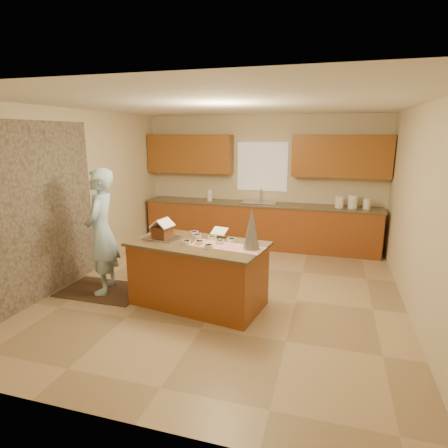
{
  "coord_description": "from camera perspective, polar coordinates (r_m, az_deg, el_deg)",
  "views": [
    {
      "loc": [
        1.42,
        -5.01,
        2.32
      ],
      "look_at": [
        -0.1,
        0.2,
        1.0
      ],
      "focal_mm": 29.83,
      "sensor_mm": 36.0,
      "label": 1
    }
  ],
  "objects": [
    {
      "name": "cookbook",
      "position": [
        5.26,
        -0.71,
        -1.12
      ],
      "size": [
        0.24,
        0.2,
        0.09
      ],
      "primitive_type": "cube",
      "rotation": [
        -1.13,
        0.0,
        -0.16
      ],
      "color": "white",
      "rests_on": "island_top"
    },
    {
      "name": "floor",
      "position": [
        5.7,
        0.41,
        -10.34
      ],
      "size": [
        5.5,
        5.5,
        0.0
      ],
      "primitive_type": "plane",
      "color": "tan",
      "rests_on": "ground"
    },
    {
      "name": "canister_a",
      "position": [
        7.57,
        17.27,
        3.24
      ],
      "size": [
        0.16,
        0.16,
        0.22
      ],
      "primitive_type": "cylinder",
      "color": "white",
      "rests_on": "back_counter_top"
    },
    {
      "name": "faucet",
      "position": [
        7.87,
        5.68,
        4.4
      ],
      "size": [
        0.03,
        0.03,
        0.28
      ],
      "primitive_type": "cylinder",
      "color": "silver",
      "rests_on": "back_counter_top"
    },
    {
      "name": "wall_front",
      "position": [
        2.84,
        -15.0,
        -6.8
      ],
      "size": [
        5.5,
        5.5,
        0.0
      ],
      "primitive_type": "plane",
      "color": "beige",
      "rests_on": "floor"
    },
    {
      "name": "back_counter_top",
      "position": [
        7.73,
        5.4,
        3.02
      ],
      "size": [
        4.85,
        0.63,
        0.04
      ],
      "primitive_type": "cube",
      "color": "brown",
      "rests_on": "back_counter_base"
    },
    {
      "name": "sink",
      "position": [
        7.73,
        5.4,
        2.95
      ],
      "size": [
        0.7,
        0.45,
        0.12
      ],
      "primitive_type": "cube",
      "color": "silver",
      "rests_on": "back_counter_top"
    },
    {
      "name": "window_curtain",
      "position": [
        7.89,
        5.9,
        8.73
      ],
      "size": [
        1.05,
        0.03,
        1.0
      ],
      "primitive_type": "cube",
      "color": "white",
      "rests_on": "wall_back"
    },
    {
      "name": "baking_tray",
      "position": [
        5.26,
        -9.38,
        -2.12
      ],
      "size": [
        0.49,
        0.4,
        0.02
      ],
      "primitive_type": "cube",
      "rotation": [
        0.0,
        0.0,
        -0.16
      ],
      "color": "silver",
      "rests_on": "island_top"
    },
    {
      "name": "upper_cabinet_right",
      "position": [
        7.59,
        17.48,
        9.88
      ],
      "size": [
        1.85,
        0.35,
        0.8
      ],
      "primitive_type": "cube",
      "color": "#994C20",
      "rests_on": "wall_back"
    },
    {
      "name": "wall_back",
      "position": [
        7.95,
        5.89,
        6.59
      ],
      "size": [
        5.5,
        5.5,
        0.0
      ],
      "primitive_type": "plane",
      "color": "beige",
      "rests_on": "floor"
    },
    {
      "name": "ceiling",
      "position": [
        5.22,
        0.46,
        17.84
      ],
      "size": [
        5.5,
        5.5,
        0.0
      ],
      "primitive_type": "plane",
      "color": "silver",
      "rests_on": "floor"
    },
    {
      "name": "tinsel_tree",
      "position": [
        4.69,
        4.26,
        -0.72
      ],
      "size": [
        0.24,
        0.24,
        0.53
      ],
      "primitive_type": "cone",
      "rotation": [
        0.0,
        0.0,
        -0.16
      ],
      "color": "#B2B3BF",
      "rests_on": "island_top"
    },
    {
      "name": "gingerbread_house",
      "position": [
        5.24,
        -9.43,
        -0.92
      ],
      "size": [
        0.31,
        0.31,
        0.27
      ],
      "color": "#593617",
      "rests_on": "baking_tray"
    },
    {
      "name": "upper_cabinet_left",
      "position": [
        8.15,
        -5.22,
        10.66
      ],
      "size": [
        1.85,
        0.35,
        0.8
      ],
      "primitive_type": "cube",
      "color": "#994C20",
      "rests_on": "wall_back"
    },
    {
      "name": "table_runner",
      "position": [
        4.84,
        0.46,
        -3.47
      ],
      "size": [
        1.01,
        0.5,
        0.01
      ],
      "primitive_type": "cube",
      "rotation": [
        0.0,
        0.0,
        -0.16
      ],
      "color": "#9D150B",
      "rests_on": "island_top"
    },
    {
      "name": "stone_accent",
      "position": [
        5.84,
        -26.07,
        1.7
      ],
      "size": [
        0.0,
        2.5,
        2.5
      ],
      "primitive_type": "plane",
      "rotation": [
        1.57,
        0.0,
        1.57
      ],
      "color": "gray",
      "rests_on": "wall_left"
    },
    {
      "name": "island_base",
      "position": [
        5.18,
        -3.97,
        -7.8
      ],
      "size": [
        1.86,
        1.14,
        0.85
      ],
      "primitive_type": "cube",
      "rotation": [
        0.0,
        0.0,
        -0.16
      ],
      "color": "brown",
      "rests_on": "floor"
    },
    {
      "name": "wall_left",
      "position": [
        6.44,
        -21.57,
        4.04
      ],
      "size": [
        5.5,
        5.5,
        0.0
      ],
      "primitive_type": "plane",
      "color": "beige",
      "rests_on": "floor"
    },
    {
      "name": "back_counter_base",
      "position": [
        7.83,
        5.32,
        -0.29
      ],
      "size": [
        4.8,
        0.6,
        0.88
      ],
      "primitive_type": "cube",
      "color": "brown",
      "rests_on": "floor"
    },
    {
      "name": "wall_right",
      "position": [
        5.22,
        27.89,
        1.34
      ],
      "size": [
        5.5,
        5.5,
        0.0
      ],
      "primitive_type": "plane",
      "color": "beige",
      "rests_on": "floor"
    },
    {
      "name": "candy_bowls",
      "position": [
        5.05,
        -2.77,
        -2.46
      ],
      "size": [
        0.73,
        0.69,
        0.05
      ],
      "color": "#C66D22",
      "rests_on": "island_top"
    },
    {
      "name": "canister_c",
      "position": [
        7.6,
        21.06,
        2.9
      ],
      "size": [
        0.14,
        0.14,
        0.2
      ],
      "primitive_type": "cylinder",
      "color": "white",
      "rests_on": "back_counter_top"
    },
    {
      "name": "canister_b",
      "position": [
        7.58,
        19.14,
        3.26
      ],
      "size": [
        0.18,
        0.18,
        0.26
      ],
      "primitive_type": "cylinder",
      "color": "white",
      "rests_on": "back_counter_top"
    },
    {
      "name": "island_top",
      "position": [
        5.04,
        -4.05,
        -3.07
      ],
      "size": [
        1.95,
        1.23,
        0.04
      ],
      "primitive_type": "cube",
      "rotation": [
        0.0,
        0.0,
        -0.16
      ],
      "color": "brown",
      "rests_on": "island_base"
    },
    {
      "name": "paper_towel",
      "position": [
        7.97,
        -2.2,
        4.41
      ],
      "size": [
        0.11,
        0.11,
        0.24
      ],
      "primitive_type": "cylinder",
      "color": "white",
      "rests_on": "back_counter_top"
    },
    {
      "name": "boy",
      "position": [
        5.7,
        -18.26,
        -1.11
      ],
      "size": [
        0.61,
        0.77,
        1.84
      ],
      "primitive_type": "imported",
      "rotation": [
        0.0,
        0.0,
        -1.29
      ],
      "color": "#A6D2EC",
      "rests_on": "rug"
    },
    {
      "name": "rug",
      "position": [
        6.02,
        -18.0,
        -9.64
      ],
      "size": [
        1.25,
        0.82,
        0.01
      ],
      "primitive_type": "cube",
      "color": "black",
      "rests_on": "floor"
    }
  ]
}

